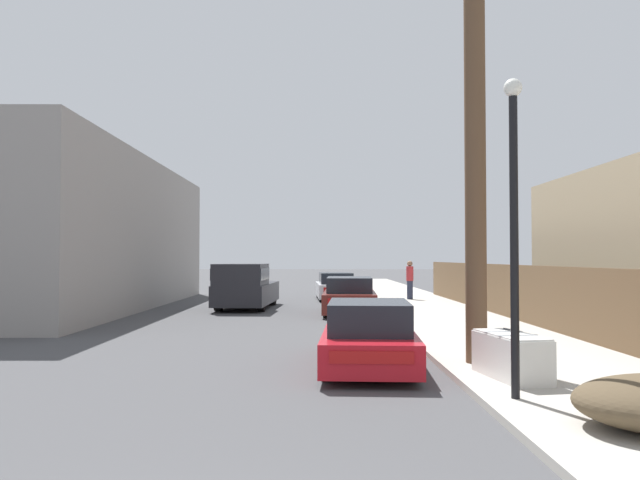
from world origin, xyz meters
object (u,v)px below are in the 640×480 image
discarded_fridge (511,356)px  street_lamp (514,211)px  pickup_truck (245,286)px  pedestrian (410,279)px  parked_sports_car_red (369,337)px  car_parked_far (335,287)px  utility_pole (475,141)px  car_parked_mid (349,297)px

discarded_fridge → street_lamp: (-0.40, -1.46, 2.27)m
pickup_truck → pedestrian: 8.48m
discarded_fridge → parked_sports_car_red: 2.76m
pedestrian → pickup_truck: bearing=-150.0°
parked_sports_car_red → pickup_truck: bearing=109.8°
car_parked_far → pedestrian: size_ratio=2.60×
parked_sports_car_red → utility_pole: 4.25m
car_parked_mid → pedestrian: bearing=66.1°
discarded_fridge → pickup_truck: size_ratio=0.32×
car_parked_mid → street_lamp: bearing=-80.8°
discarded_fridge → utility_pole: bearing=87.2°
car_parked_mid → street_lamp: 14.70m
car_parked_far → utility_pole: 19.81m
discarded_fridge → utility_pole: utility_pole is taller
discarded_fridge → car_parked_far: size_ratio=0.37×
parked_sports_car_red → car_parked_far: bearing=93.7°
car_parked_mid → pedestrian: 7.13m
street_lamp → pedestrian: street_lamp is taller
discarded_fridge → pickup_truck: bearing=102.6°
utility_pole → street_lamp: (-0.22, -2.98, -1.56)m
car_parked_mid → pickup_truck: bearing=155.9°
car_parked_far → street_lamp: 22.51m
parked_sports_car_red → utility_pole: utility_pole is taller
parked_sports_car_red → pickup_truck: 14.00m
discarded_fridge → utility_pole: size_ratio=0.21×
pedestrian → street_lamp: bearing=-94.5°
car_parked_mid → discarded_fridge: bearing=-78.4°
utility_pole → street_lamp: bearing=-94.2°
street_lamp → car_parked_far: bearing=94.7°
discarded_fridge → street_lamp: street_lamp is taller
street_lamp → pedestrian: size_ratio=2.48×
discarded_fridge → street_lamp: bearing=-114.5°
street_lamp → utility_pole: bearing=85.8°
car_parked_far → utility_pole: utility_pole is taller
car_parked_mid → parked_sports_car_red: bearing=-88.2°
pickup_truck → discarded_fridge: bearing=115.5°
street_lamp → pedestrian: bearing=85.5°
discarded_fridge → car_parked_mid: car_parked_mid is taller
pickup_truck → pedestrian: size_ratio=2.96×
parked_sports_car_red → utility_pole: bearing=-0.8°
pedestrian → discarded_fridge: bearing=-93.7°
parked_sports_car_red → car_parked_mid: 11.33m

